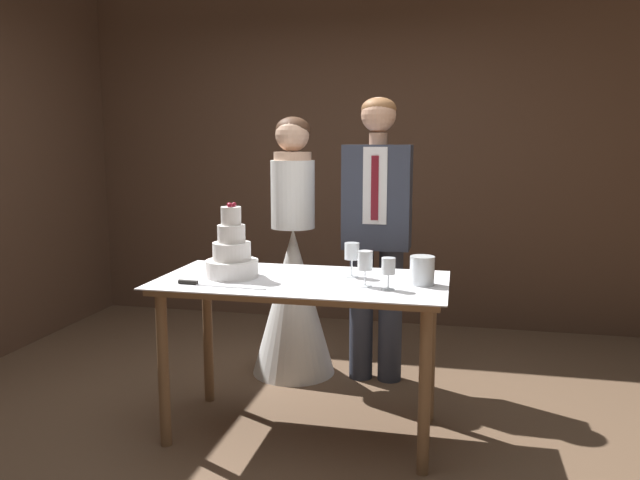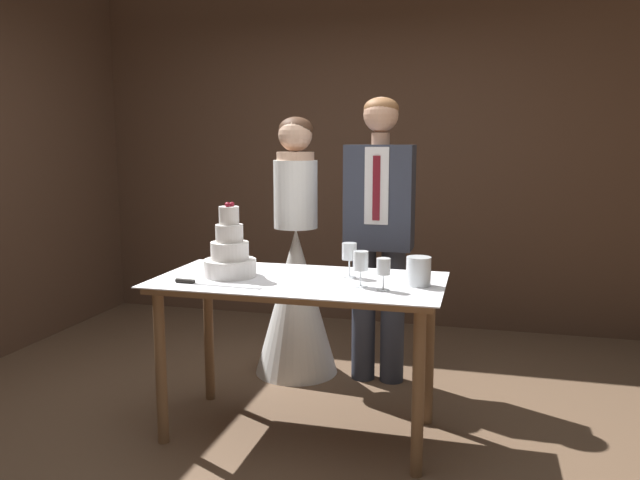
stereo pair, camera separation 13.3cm
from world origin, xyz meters
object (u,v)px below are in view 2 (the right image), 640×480
at_px(cake_knife, 201,283).
at_px(wine_glass_far, 383,268).
at_px(tiered_cake, 230,254).
at_px(hurricane_candle, 419,272).
at_px(groom, 379,224).
at_px(cake_table, 299,299).
at_px(bride, 296,281).
at_px(wine_glass_near, 349,252).
at_px(wine_glass_middle, 361,262).

height_order(cake_knife, wine_glass_far, wine_glass_far).
xyz_separation_m(tiered_cake, cake_knife, (-0.06, -0.21, -0.11)).
xyz_separation_m(hurricane_candle, groom, (-0.33, 0.82, 0.12)).
bearing_deg(cake_table, hurricane_candle, 1.21).
bearing_deg(cake_knife, wine_glass_far, 10.70).
distance_m(cake_table, bride, 0.89).
distance_m(bride, groom, 0.66).
relative_size(cake_table, groom, 0.82).
bearing_deg(groom, tiered_cake, -126.61).
xyz_separation_m(wine_glass_near, hurricane_candle, (0.36, -0.10, -0.06)).
relative_size(cake_table, bride, 0.87).
bearing_deg(groom, bride, 179.95).
xyz_separation_m(cake_knife, groom, (0.70, 1.07, 0.18)).
relative_size(wine_glass_near, wine_glass_middle, 1.03).
relative_size(cake_table, cake_knife, 3.19).
relative_size(wine_glass_near, groom, 0.10).
bearing_deg(wine_glass_far, cake_table, 164.04).
bearing_deg(hurricane_candle, cake_table, -178.79).
distance_m(wine_glass_middle, hurricane_candle, 0.29).
bearing_deg(cake_knife, tiered_cake, 77.94).
xyz_separation_m(cake_knife, wine_glass_far, (0.88, 0.10, 0.10)).
height_order(bride, groom, groom).
xyz_separation_m(wine_glass_middle, groom, (-0.06, 0.92, 0.06)).
relative_size(tiered_cake, hurricane_candle, 2.73).
bearing_deg(tiered_cake, cake_table, 2.88).
bearing_deg(wine_glass_middle, wine_glass_near, 116.25).
relative_size(cake_table, wine_glass_middle, 8.43).
bearing_deg(bride, cake_table, -72.13).
xyz_separation_m(cake_table, hurricane_candle, (0.60, 0.01, 0.17)).
height_order(cake_knife, wine_glass_middle, wine_glass_middle).
relative_size(wine_glass_far, hurricane_candle, 1.09).
relative_size(wine_glass_far, bride, 0.09).
distance_m(cake_table, tiered_cake, 0.43).
bearing_deg(wine_glass_near, cake_knife, -152.18).
height_order(wine_glass_far, hurricane_candle, wine_glass_far).
relative_size(tiered_cake, groom, 0.22).
bearing_deg(wine_glass_far, wine_glass_near, 131.31).
relative_size(tiered_cake, bride, 0.23).
xyz_separation_m(bride, groom, (0.54, -0.00, 0.39)).
height_order(wine_glass_far, groom, groom).
xyz_separation_m(tiered_cake, wine_glass_near, (0.60, 0.13, 0.01)).
relative_size(cake_knife, hurricane_candle, 3.24).
xyz_separation_m(wine_glass_near, wine_glass_middle, (0.10, -0.20, -0.01)).
xyz_separation_m(tiered_cake, wine_glass_middle, (0.70, -0.06, 0.00)).
relative_size(bride, groom, 0.94).
distance_m(tiered_cake, hurricane_candle, 0.96).
bearing_deg(wine_glass_near, tiered_cake, -167.39).
height_order(wine_glass_middle, hurricane_candle, wine_glass_middle).
bearing_deg(hurricane_candle, tiered_cake, -178.15).
bearing_deg(tiered_cake, wine_glass_near, 12.61).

